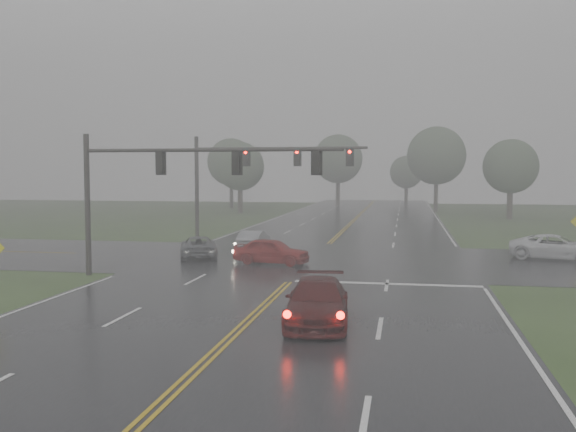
% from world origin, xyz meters
% --- Properties ---
extents(ground, '(180.00, 180.00, 0.00)m').
position_xyz_m(ground, '(0.00, 0.00, 0.00)').
color(ground, '#2B421C').
rests_on(ground, ground).
extents(main_road, '(18.00, 160.00, 0.02)m').
position_xyz_m(main_road, '(0.00, 20.00, 0.00)').
color(main_road, black).
rests_on(main_road, ground).
extents(cross_street, '(120.00, 14.00, 0.02)m').
position_xyz_m(cross_street, '(0.00, 22.00, 0.00)').
color(cross_street, black).
rests_on(cross_street, ground).
extents(stop_bar, '(8.50, 0.50, 0.01)m').
position_xyz_m(stop_bar, '(4.50, 14.40, 0.00)').
color(stop_bar, silver).
rests_on(stop_bar, ground).
extents(sedan_maroon, '(2.52, 5.26, 1.48)m').
position_xyz_m(sedan_maroon, '(2.40, 6.25, 0.00)').
color(sedan_maroon, '#3E0B0B').
rests_on(sedan_maroon, ground).
extents(sedan_red, '(4.46, 2.37, 1.44)m').
position_xyz_m(sedan_red, '(-1.99, 19.66, 0.00)').
color(sedan_red, maroon).
rests_on(sedan_red, ground).
extents(sedan_silver, '(1.42, 4.05, 1.33)m').
position_xyz_m(sedan_silver, '(-4.34, 25.20, 0.00)').
color(sedan_silver, '#94969A').
rests_on(sedan_silver, ground).
extents(car_grey, '(3.46, 4.98, 1.26)m').
position_xyz_m(car_grey, '(-6.88, 21.65, 0.00)').
color(car_grey, '#4F5155').
rests_on(car_grey, ground).
extents(pickup_white, '(5.62, 3.60, 1.44)m').
position_xyz_m(pickup_white, '(13.98, 24.44, 0.00)').
color(pickup_white, silver).
rests_on(pickup_white, ground).
extents(signal_gantry_near, '(12.82, 0.31, 6.99)m').
position_xyz_m(signal_gantry_near, '(-6.25, 14.43, 4.92)').
color(signal_gantry_near, black).
rests_on(signal_gantry_near, ground).
extents(signal_gantry_far, '(12.94, 0.39, 7.76)m').
position_xyz_m(signal_gantry_far, '(-6.26, 31.37, 5.43)').
color(signal_gantry_far, black).
rests_on(signal_gantry_far, ground).
extents(tree_nw_a, '(5.96, 5.96, 8.75)m').
position_xyz_m(tree_nw_a, '(-14.72, 61.58, 5.75)').
color(tree_nw_a, '#342C22').
rests_on(tree_nw_a, ground).
extents(tree_ne_a, '(7.37, 7.37, 10.82)m').
position_xyz_m(tree_ne_a, '(9.11, 68.38, 7.12)').
color(tree_ne_a, '#342C22').
rests_on(tree_ne_a, ground).
extents(tree_n_mid, '(7.21, 7.21, 10.59)m').
position_xyz_m(tree_n_mid, '(-4.53, 79.59, 6.96)').
color(tree_n_mid, '#342C22').
rests_on(tree_n_mid, ground).
extents(tree_e_near, '(5.87, 5.87, 8.63)m').
position_xyz_m(tree_e_near, '(16.41, 57.44, 5.67)').
color(tree_e_near, '#342C22').
rests_on(tree_e_near, ground).
extents(tree_nw_b, '(6.66, 6.66, 9.78)m').
position_xyz_m(tree_nw_b, '(-18.73, 72.07, 6.43)').
color(tree_nw_b, '#342C22').
rests_on(tree_nw_b, ground).
extents(tree_n_far, '(5.21, 5.21, 7.65)m').
position_xyz_m(tree_n_far, '(5.42, 89.04, 5.02)').
color(tree_n_far, '#342C22').
rests_on(tree_n_far, ground).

